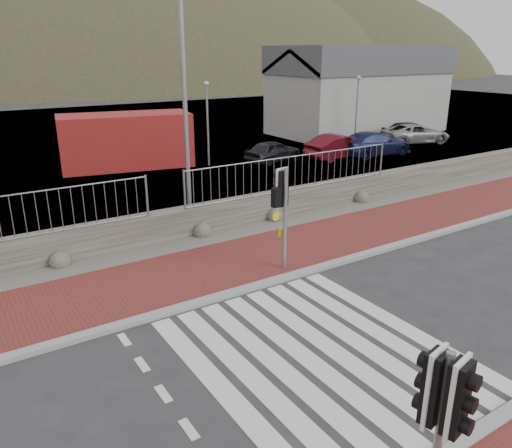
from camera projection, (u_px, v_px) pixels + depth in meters
ground at (319, 353)px, 9.63m from camera, size 220.00×220.00×0.00m
sidewalk_far at (209, 270)px, 13.18m from camera, size 40.00×3.00×0.08m
kerb_far at (239, 291)px, 11.99m from camera, size 40.00×0.25×0.12m
zebra_crossing at (319, 353)px, 9.63m from camera, size 4.62×5.60×0.01m
gravel_strip at (178, 247)px, 14.77m from camera, size 40.00×1.50×0.06m
stone_wall at (166, 226)px, 15.26m from camera, size 40.00×0.60×0.90m
railing at (165, 183)px, 14.69m from camera, size 18.07×0.07×1.22m
quay at (37, 142)px, 31.74m from camera, size 120.00×40.00×0.50m
harbor_building at (359, 89)px, 34.69m from camera, size 12.20×6.20×5.80m
hills_backdrop at (31, 217)px, 90.35m from camera, size 254.00×90.00×100.00m
traffic_signal_near at (443, 408)px, 5.41m from camera, size 0.40×0.29×2.57m
traffic_signal_far at (284, 198)px, 12.59m from camera, size 0.68×0.33×2.77m
streetlight at (188, 78)px, 15.16m from camera, size 1.78×0.36×8.39m
shipping_container at (126, 141)px, 24.61m from camera, size 6.63×3.77×2.60m
car_a at (273, 151)px, 25.95m from camera, size 3.49×1.98×1.12m
car_b at (339, 147)px, 26.67m from camera, size 3.97×1.46×1.30m
car_c at (374, 144)px, 27.49m from camera, size 4.58×2.08×1.30m
car_d at (416, 134)px, 31.16m from camera, size 4.63×3.06×1.18m
car_e at (410, 131)px, 31.90m from camera, size 3.97×2.38×1.26m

